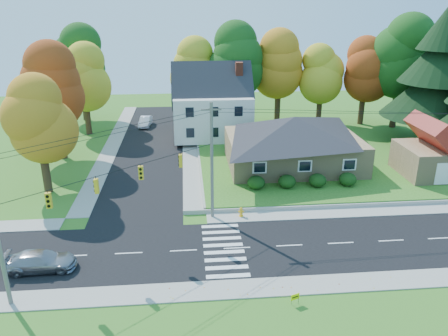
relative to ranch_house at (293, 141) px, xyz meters
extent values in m
plane|color=#3D7923|center=(-8.00, -16.00, -3.27)|extent=(120.00, 120.00, 0.00)
cube|color=black|center=(-8.00, -16.00, -3.26)|extent=(90.00, 8.00, 0.02)
cube|color=black|center=(-16.00, 10.00, -3.25)|extent=(8.00, 44.00, 0.02)
cube|color=#9C9A90|center=(-8.00, -11.00, -3.23)|extent=(90.00, 2.00, 0.08)
cube|color=#9C9A90|center=(-8.00, -21.00, -3.23)|extent=(90.00, 2.00, 0.08)
cube|color=#3D7923|center=(5.00, 5.00, -3.02)|extent=(30.00, 30.00, 0.50)
cube|color=tan|center=(0.00, 0.00, -1.17)|extent=(14.00, 10.00, 3.20)
pyramid|color=#26262B|center=(0.00, 0.00, 1.53)|extent=(14.60, 10.60, 2.20)
cube|color=silver|center=(-8.00, 12.00, 0.03)|extent=(10.00, 8.00, 5.60)
pyramid|color=#26262B|center=(-8.00, 12.00, 4.03)|extent=(10.40, 8.40, 2.40)
cube|color=brown|center=(-4.50, 12.00, 2.03)|extent=(0.90, 0.90, 9.60)
cube|color=tan|center=(14.00, -4.00, -1.27)|extent=(7.00, 6.00, 3.00)
pyramid|color=maroon|center=(14.00, -4.00, 1.03)|extent=(7.30, 6.30, 1.60)
ellipsoid|color=#163A10|center=(-5.00, -6.20, -2.13)|extent=(1.70, 1.70, 1.27)
ellipsoid|color=#163A10|center=(-2.00, -6.20, -2.13)|extent=(1.70, 1.70, 1.27)
ellipsoid|color=#163A10|center=(1.00, -6.20, -2.13)|extent=(1.70, 1.70, 1.27)
ellipsoid|color=#163A10|center=(4.00, -6.20, -2.13)|extent=(1.70, 1.70, 1.27)
cylinder|color=#666059|center=(-9.50, -10.80, 1.73)|extent=(0.26, 0.26, 10.00)
cube|color=#666059|center=(-9.50, -10.80, 6.13)|extent=(1.60, 0.12, 0.12)
cube|color=gold|center=(-20.00, -19.20, 2.68)|extent=(0.34, 0.26, 1.00)
cube|color=gold|center=(-17.50, -17.20, 2.68)|extent=(0.26, 0.34, 1.00)
cube|color=gold|center=(-14.80, -15.05, 2.68)|extent=(0.34, 0.26, 1.00)
cube|color=gold|center=(-12.00, -12.80, 2.68)|extent=(0.26, 0.34, 1.00)
cylinder|color=black|center=(-16.00, -16.00, 3.33)|extent=(13.02, 10.43, 0.04)
cylinder|color=#3F2A19|center=(-10.00, 18.00, -0.07)|extent=(0.80, 0.80, 5.40)
sphere|color=gold|center=(-10.00, 18.00, 3.83)|extent=(6.72, 6.72, 6.72)
sphere|color=gold|center=(-10.00, 18.00, 5.51)|extent=(5.91, 5.91, 5.91)
sphere|color=gold|center=(-10.00, 18.00, 7.19)|extent=(5.11, 5.11, 5.11)
cylinder|color=#3F2A19|center=(-4.00, 17.00, 0.38)|extent=(0.86, 0.86, 6.30)
sphere|color=#1A4E16|center=(-4.00, 17.00, 4.93)|extent=(7.84, 7.84, 7.84)
sphere|color=#1A4E16|center=(-4.00, 17.00, 6.89)|extent=(6.90, 6.90, 6.90)
sphere|color=#1A4E16|center=(-4.00, 17.00, 8.85)|extent=(5.96, 5.96, 5.96)
cylinder|color=#3F2A19|center=(2.00, 18.00, 0.16)|extent=(0.83, 0.83, 5.85)
sphere|color=#C47B1B|center=(2.00, 18.00, 4.38)|extent=(7.28, 7.28, 7.28)
sphere|color=#C47B1B|center=(2.00, 18.00, 6.20)|extent=(6.41, 6.41, 6.41)
sphere|color=#C47B1B|center=(2.00, 18.00, 8.02)|extent=(5.53, 5.53, 5.53)
cylinder|color=#3F2A19|center=(8.00, 17.00, -0.29)|extent=(0.77, 0.77, 4.95)
sphere|color=gold|center=(8.00, 17.00, 3.28)|extent=(6.16, 6.16, 6.16)
sphere|color=gold|center=(8.00, 17.00, 4.82)|extent=(5.42, 5.42, 5.42)
sphere|color=gold|center=(8.00, 17.00, 6.36)|extent=(4.68, 4.68, 4.68)
cylinder|color=#3F2A19|center=(14.00, 16.00, -0.07)|extent=(0.80, 0.80, 5.40)
sphere|color=#943812|center=(14.00, 16.00, 3.83)|extent=(6.72, 6.72, 6.72)
sphere|color=#943812|center=(14.00, 16.00, 5.51)|extent=(5.91, 5.91, 5.91)
sphere|color=#943812|center=(14.00, 16.00, 7.19)|extent=(5.11, 5.11, 5.11)
cylinder|color=#3F2A19|center=(18.00, 14.00, 0.61)|extent=(0.89, 0.89, 6.75)
sphere|color=#1A4E16|center=(18.00, 14.00, 5.48)|extent=(8.40, 8.40, 8.40)
sphere|color=#1A4E16|center=(18.00, 14.00, 7.58)|extent=(7.39, 7.39, 7.39)
sphere|color=#1A4E16|center=(18.00, 14.00, 9.68)|extent=(6.38, 6.38, 6.38)
cylinder|color=#3F2A19|center=(19.00, 6.00, -1.33)|extent=(0.40, 0.40, 2.88)
cone|color=black|center=(19.00, 6.00, 4.11)|extent=(12.80, 12.80, 6.72)
cone|color=black|center=(19.00, 6.00, 7.95)|extent=(9.60, 9.60, 6.08)
cylinder|color=#3F2A19|center=(-25.00, -4.00, -0.79)|extent=(0.77, 0.77, 4.95)
sphere|color=#C47B1B|center=(-25.00, -4.00, 2.78)|extent=(6.16, 6.16, 6.16)
sphere|color=#C47B1B|center=(-25.00, -4.00, 4.32)|extent=(5.42, 5.42, 5.42)
sphere|color=#C47B1B|center=(-25.00, -4.00, 5.86)|extent=(4.68, 4.68, 4.68)
cylinder|color=#3F2A19|center=(-26.00, 6.00, -0.34)|extent=(0.83, 0.83, 5.85)
sphere|color=#943812|center=(-26.00, 6.00, 3.88)|extent=(7.28, 7.28, 7.28)
sphere|color=#943812|center=(-26.00, 6.00, 5.70)|extent=(6.41, 6.41, 6.41)
sphere|color=#943812|center=(-26.00, 6.00, 7.52)|extent=(5.53, 5.53, 5.53)
cylinder|color=#3F2A19|center=(-25.00, 16.00, -0.57)|extent=(0.80, 0.80, 5.40)
sphere|color=gold|center=(-25.00, 16.00, 3.33)|extent=(6.72, 6.72, 6.72)
sphere|color=gold|center=(-25.00, 16.00, 5.01)|extent=(5.91, 5.91, 5.91)
sphere|color=gold|center=(-25.00, 16.00, 6.69)|extent=(5.11, 5.11, 5.11)
cylinder|color=#3F2A19|center=(-27.00, 24.00, -0.12)|extent=(0.86, 0.86, 6.30)
sphere|color=#1A4E16|center=(-27.00, 24.00, 4.43)|extent=(7.84, 7.84, 7.84)
sphere|color=#1A4E16|center=(-27.00, 24.00, 6.39)|extent=(6.90, 6.90, 6.90)
sphere|color=#1A4E16|center=(-27.00, 24.00, 8.35)|extent=(5.96, 5.96, 5.96)
imported|color=#8F919B|center=(-21.71, -17.59, -2.56)|extent=(4.77, 2.03, 1.37)
imported|color=white|center=(-17.47, 19.35, -2.55)|extent=(1.87, 4.35, 1.40)
cylinder|color=gold|center=(-7.05, -10.97, -3.21)|extent=(0.40, 0.40, 0.11)
cylinder|color=gold|center=(-7.05, -10.97, -2.87)|extent=(0.27, 0.27, 0.62)
sphere|color=gold|center=(-7.05, -10.97, -2.50)|extent=(0.29, 0.29, 0.29)
cylinder|color=gold|center=(-7.05, -10.97, -2.76)|extent=(0.52, 0.19, 0.13)
cylinder|color=black|center=(-5.47, -22.77, -3.02)|extent=(0.02, 0.02, 0.50)
cylinder|color=black|center=(-5.03, -22.77, -3.02)|extent=(0.02, 0.02, 0.50)
cube|color=#F2FB00|center=(-5.25, -22.77, -2.72)|extent=(0.57, 0.24, 0.40)
camera|label=1|loc=(-11.53, -44.19, 13.99)|focal=35.00mm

